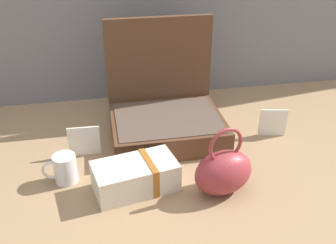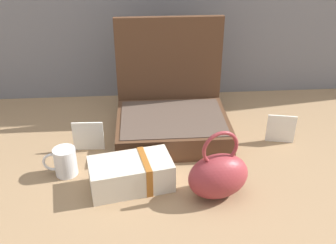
% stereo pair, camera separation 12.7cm
% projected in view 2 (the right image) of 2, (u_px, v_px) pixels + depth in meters
% --- Properties ---
extents(ground_plane, '(6.00, 6.00, 0.00)m').
position_uv_depth(ground_plane, '(159.00, 161.00, 1.37)').
color(ground_plane, '#8C6D4C').
extents(open_suitcase, '(0.42, 0.35, 0.42)m').
position_uv_depth(open_suitcase, '(172.00, 113.00, 1.50)').
color(open_suitcase, '#4C301E').
rests_on(open_suitcase, ground_plane).
extents(teal_pouch_handbag, '(0.21, 0.17, 0.23)m').
position_uv_depth(teal_pouch_handbag, '(218.00, 175.00, 1.17)').
color(teal_pouch_handbag, maroon).
rests_on(teal_pouch_handbag, ground_plane).
extents(cream_toiletry_bag, '(0.28, 0.19, 0.10)m').
position_uv_depth(cream_toiletry_bag, '(132.00, 174.00, 1.22)').
color(cream_toiletry_bag, beige).
rests_on(cream_toiletry_bag, ground_plane).
extents(coffee_mug, '(0.11, 0.07, 0.10)m').
position_uv_depth(coffee_mug, '(65.00, 162.00, 1.28)').
color(coffee_mug, silver).
rests_on(coffee_mug, ground_plane).
extents(info_card_left, '(0.10, 0.03, 0.11)m').
position_uv_depth(info_card_left, '(281.00, 129.00, 1.45)').
color(info_card_left, silver).
rests_on(info_card_left, ground_plane).
extents(poster_card_right, '(0.11, 0.01, 0.11)m').
position_uv_depth(poster_card_right, '(88.00, 136.00, 1.41)').
color(poster_card_right, white).
rests_on(poster_card_right, ground_plane).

